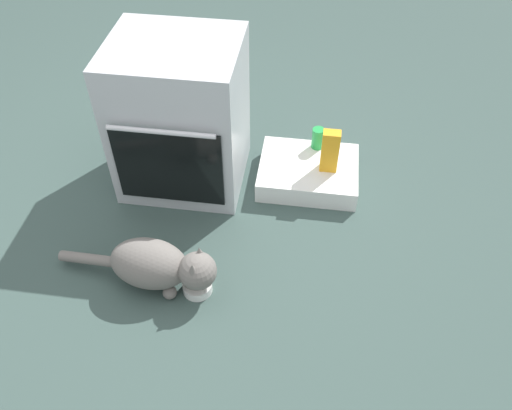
# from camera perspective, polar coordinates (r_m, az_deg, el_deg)

# --- Properties ---
(ground) EXTENTS (8.00, 8.00, 0.00)m
(ground) POSITION_cam_1_polar(r_m,az_deg,el_deg) (2.63, -10.04, -3.69)
(ground) COLOR #384C47
(oven) EXTENTS (0.62, 0.59, 0.78)m
(oven) POSITION_cam_1_polar(r_m,az_deg,el_deg) (2.69, -8.24, 9.48)
(oven) COLOR #B7BABF
(oven) RESTS_ON ground
(pantry_cabinet) EXTENTS (0.53, 0.42, 0.11)m
(pantry_cabinet) POSITION_cam_1_polar(r_m,az_deg,el_deg) (2.86, 5.69, 3.56)
(pantry_cabinet) COLOR white
(pantry_cabinet) RESTS_ON ground
(food_bowl) EXTENTS (0.13, 0.13, 0.08)m
(food_bowl) POSITION_cam_1_polar(r_m,az_deg,el_deg) (2.39, -6.39, -8.78)
(food_bowl) COLOR white
(food_bowl) RESTS_ON ground
(cat) EXTENTS (0.76, 0.26, 0.25)m
(cat) POSITION_cam_1_polar(r_m,az_deg,el_deg) (2.36, -10.59, -6.45)
(cat) COLOR slate
(cat) RESTS_ON ground
(juice_carton) EXTENTS (0.09, 0.06, 0.24)m
(juice_carton) POSITION_cam_1_polar(r_m,az_deg,el_deg) (2.73, 8.05, 5.83)
(juice_carton) COLOR orange
(juice_carton) RESTS_ON pantry_cabinet
(soda_can) EXTENTS (0.07, 0.07, 0.12)m
(soda_can) POSITION_cam_1_polar(r_m,az_deg,el_deg) (2.90, 6.74, 7.23)
(soda_can) COLOR green
(soda_can) RESTS_ON pantry_cabinet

